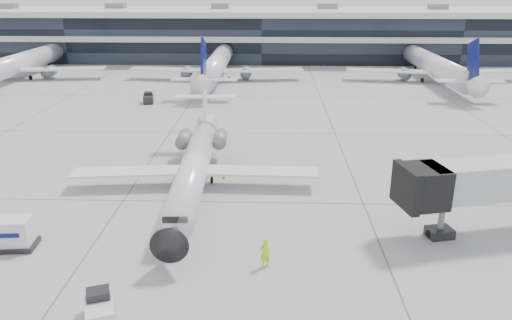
{
  "coord_description": "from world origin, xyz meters",
  "views": [
    {
      "loc": [
        2.37,
        -37.7,
        17.32
      ],
      "look_at": [
        1.02,
        3.18,
        2.6
      ],
      "focal_mm": 35.0,
      "sensor_mm": 36.0,
      "label": 1
    }
  ],
  "objects_px": {
    "regional_jet": "(195,165)",
    "cargo_uld": "(15,233)",
    "ramp_worker": "(265,252)",
    "baggage_tug": "(100,309)"
  },
  "relations": [
    {
      "from": "ramp_worker",
      "to": "baggage_tug",
      "type": "bearing_deg",
      "value": -4.35
    },
    {
      "from": "ramp_worker",
      "to": "cargo_uld",
      "type": "bearing_deg",
      "value": -43.27
    },
    {
      "from": "ramp_worker",
      "to": "baggage_tug",
      "type": "xyz_separation_m",
      "value": [
        -8.81,
        -5.69,
        -0.33
      ]
    },
    {
      "from": "regional_jet",
      "to": "ramp_worker",
      "type": "xyz_separation_m",
      "value": [
        6.38,
        -12.89,
        -1.11
      ]
    },
    {
      "from": "ramp_worker",
      "to": "regional_jet",
      "type": "bearing_deg",
      "value": -100.86
    },
    {
      "from": "ramp_worker",
      "to": "cargo_uld",
      "type": "distance_m",
      "value": 17.23
    },
    {
      "from": "baggage_tug",
      "to": "ramp_worker",
      "type": "bearing_deg",
      "value": 12.52
    },
    {
      "from": "ramp_worker",
      "to": "cargo_uld",
      "type": "relative_size",
      "value": 0.74
    },
    {
      "from": "regional_jet",
      "to": "cargo_uld",
      "type": "relative_size",
      "value": 9.7
    },
    {
      "from": "cargo_uld",
      "to": "baggage_tug",
      "type": "bearing_deg",
      "value": -47.0
    }
  ]
}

